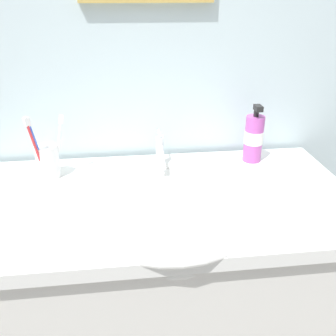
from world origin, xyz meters
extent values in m
cube|color=silver|center=(0.00, 0.31, 1.20)|extent=(2.26, 0.04, 2.40)
cube|color=silver|center=(0.00, 0.00, 0.42)|extent=(1.02, 0.51, 0.83)
cube|color=white|center=(0.00, 0.00, 0.85)|extent=(1.06, 0.54, 0.04)
ellipsoid|color=white|center=(0.02, -0.05, 0.81)|extent=(0.42, 0.42, 0.11)
torus|color=white|center=(0.02, -0.05, 0.87)|extent=(0.48, 0.48, 0.02)
cylinder|color=#595B60|center=(0.02, -0.05, 0.76)|extent=(0.03, 0.03, 0.01)
cylinder|color=silver|center=(0.02, 0.20, 0.91)|extent=(0.02, 0.02, 0.09)
cylinder|color=silver|center=(0.02, 0.15, 0.92)|extent=(0.02, 0.11, 0.05)
cylinder|color=silver|center=(0.02, 0.21, 0.97)|extent=(0.01, 0.05, 0.01)
cylinder|color=white|center=(-0.31, 0.15, 0.92)|extent=(0.07, 0.07, 0.10)
cylinder|color=blue|center=(-0.32, 0.13, 0.96)|extent=(0.03, 0.04, 0.18)
cube|color=white|center=(-0.33, 0.11, 1.05)|extent=(0.02, 0.02, 0.03)
cylinder|color=red|center=(-0.32, 0.12, 0.96)|extent=(0.03, 0.04, 0.18)
cube|color=white|center=(-0.33, 0.10, 1.06)|extent=(0.02, 0.02, 0.03)
cylinder|color=white|center=(-0.27, 0.16, 0.96)|extent=(0.04, 0.01, 0.16)
cube|color=white|center=(-0.26, 0.17, 1.04)|extent=(0.02, 0.01, 0.03)
cylinder|color=#B24CA5|center=(0.32, 0.19, 0.94)|extent=(0.06, 0.06, 0.15)
cylinder|color=black|center=(0.32, 0.19, 1.03)|extent=(0.02, 0.02, 0.02)
cube|color=black|center=(0.32, 0.18, 1.05)|extent=(0.02, 0.04, 0.02)
cylinder|color=white|center=(0.32, 0.19, 0.95)|extent=(0.06, 0.06, 0.04)
camera|label=1|loc=(-0.07, -0.85, 1.36)|focal=39.18mm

